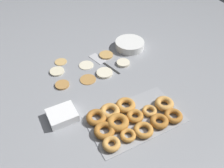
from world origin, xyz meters
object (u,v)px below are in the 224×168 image
Objects in this scene: pancake_0 at (62,85)px; donut_tray at (131,119)px; container_stack at (62,115)px; pancake_1 at (106,55)px; pancake_6 at (88,79)px; pancake_4 at (123,63)px; batter_bowl at (130,45)px; pancake_7 at (61,62)px; pancake_2 at (86,65)px; pancake_3 at (57,71)px; spatula at (101,61)px; pancake_5 at (105,73)px.

donut_tray reaches higher than pancake_0.
pancake_0 is 0.58× the size of container_stack.
donut_tray is (-0.14, -0.57, 0.01)m from pancake_1.
pancake_1 is 0.96× the size of pancake_6.
pancake_4 reaches higher than pancake_6.
pancake_4 is at bearing -133.22° from batter_bowl.
donut_tray reaches higher than pancake_4.
container_stack is (-0.15, -0.46, 0.02)m from pancake_7.
pancake_2 is 0.19m from pancake_3.
pancake_3 is at bearing 70.57° from spatula.
pancake_5 is 0.40m from donut_tray.
spatula is at bearing 139.89° from pancake_4.
batter_bowl is 0.26m from spatula.
pancake_3 is 0.63× the size of container_stack.
pancake_5 is 0.32m from pancake_7.
pancake_7 is (-0.09, 0.25, -0.00)m from pancake_6.
pancake_0 is 0.40m from pancake_1.
pancake_2 is at bearing 117.90° from pancake_5.
batter_bowl is 1.43× the size of container_stack.
batter_bowl is (0.20, 0.01, 0.02)m from pancake_1.
spatula is (0.31, 0.11, -0.00)m from pancake_0.
pancake_3 is (-0.19, 0.03, 0.00)m from pancake_2.
container_stack is (-0.09, -0.38, 0.02)m from pancake_3.
batter_bowl is (0.34, 0.58, 0.01)m from donut_tray.
batter_bowl reaches higher than container_stack.
pancake_0 reaches higher than pancake_2.
container_stack is at bearing -137.71° from pancake_6.
pancake_5 is 0.42m from container_stack.
pancake_6 is (0.15, -0.16, -0.00)m from pancake_3.
pancake_7 is at bearing 58.11° from pancake_3.
pancake_6 is at bearing -172.37° from pancake_4.
pancake_3 is 0.39m from container_stack.
pancake_5 is at bearing -4.49° from pancake_0.
pancake_5 is 1.26× the size of pancake_7.
pancake_7 is (0.07, 0.22, -0.00)m from pancake_0.
pancake_0 is at bearing 171.33° from pancake_6.
container_stack is 0.52× the size of spatula.
donut_tray is at bearing -30.56° from container_stack.
pancake_2 is 0.11m from spatula.
batter_bowl reaches higher than pancake_3.
donut_tray reaches higher than pancake_1.
pancake_0 is 0.23m from pancake_7.
pancake_3 is 0.90× the size of pancake_5.
batter_bowl is (0.55, 0.02, 0.02)m from pancake_3.
donut_tray reaches higher than pancake_5.
donut_tray is at bearing -87.40° from pancake_2.
pancake_1 is 1.18× the size of pancake_7.
pancake_0 is 0.16m from pancake_6.
spatula is at bearing -4.52° from pancake_3.
pancake_3 is 0.22m from pancake_6.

